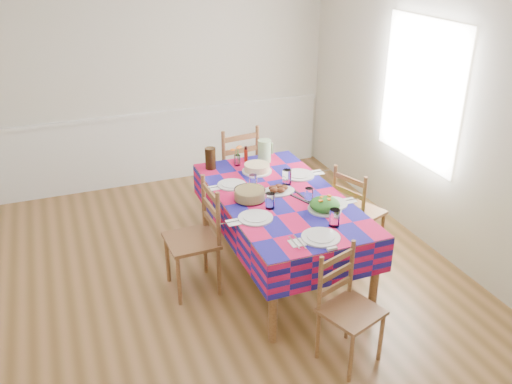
% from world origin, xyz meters
% --- Properties ---
extents(room, '(4.58, 5.08, 2.78)m').
position_xyz_m(room, '(0.00, 0.00, 1.35)').
color(room, brown).
rests_on(room, ground).
extents(wainscot, '(4.41, 0.06, 0.92)m').
position_xyz_m(wainscot, '(0.00, 2.48, 0.49)').
color(wainscot, white).
rests_on(wainscot, room).
extents(window_right, '(0.00, 1.40, 1.40)m').
position_xyz_m(window_right, '(2.23, 0.30, 1.50)').
color(window_right, white).
rests_on(window_right, room).
extents(dining_table, '(1.07, 1.99, 0.77)m').
position_xyz_m(dining_table, '(0.64, 0.04, 0.69)').
color(dining_table, brown).
rests_on(dining_table, room).
extents(setting_near_head, '(0.49, 0.33, 0.15)m').
position_xyz_m(setting_near_head, '(0.69, -0.71, 0.81)').
color(setting_near_head, silver).
rests_on(setting_near_head, dining_table).
extents(setting_left_near, '(0.53, 0.32, 0.14)m').
position_xyz_m(setting_left_near, '(0.34, -0.23, 0.81)').
color(setting_left_near, silver).
rests_on(setting_left_near, dining_table).
extents(setting_left_far, '(0.49, 0.29, 0.13)m').
position_xyz_m(setting_left_far, '(0.36, 0.37, 0.80)').
color(setting_left_far, silver).
rests_on(setting_left_far, dining_table).
extents(setting_right_near, '(0.50, 0.29, 0.13)m').
position_xyz_m(setting_right_near, '(0.94, -0.23, 0.80)').
color(setting_right_near, silver).
rests_on(setting_right_near, dining_table).
extents(setting_right_far, '(0.56, 0.33, 0.14)m').
position_xyz_m(setting_right_far, '(0.92, 0.33, 0.81)').
color(setting_right_far, silver).
rests_on(setting_right_far, dining_table).
extents(meat_platter, '(0.31, 0.22, 0.06)m').
position_xyz_m(meat_platter, '(0.65, 0.12, 0.80)').
color(meat_platter, silver).
rests_on(meat_platter, dining_table).
extents(salad_platter, '(0.29, 0.29, 0.12)m').
position_xyz_m(salad_platter, '(0.88, -0.34, 0.82)').
color(salad_platter, silver).
rests_on(salad_platter, dining_table).
extents(pasta_bowl, '(0.28, 0.28, 0.10)m').
position_xyz_m(pasta_bowl, '(0.36, 0.07, 0.82)').
color(pasta_bowl, white).
rests_on(pasta_bowl, dining_table).
extents(cake, '(0.29, 0.29, 0.08)m').
position_xyz_m(cake, '(0.64, 0.62, 0.81)').
color(cake, silver).
rests_on(cake, dining_table).
extents(serving_utensils, '(0.15, 0.33, 0.01)m').
position_xyz_m(serving_utensils, '(0.79, -0.06, 0.78)').
color(serving_utensils, black).
rests_on(serving_utensils, dining_table).
extents(flower_vase, '(0.13, 0.11, 0.21)m').
position_xyz_m(flower_vase, '(0.52, 0.85, 0.86)').
color(flower_vase, white).
rests_on(flower_vase, dining_table).
extents(hot_sauce, '(0.04, 0.04, 0.16)m').
position_xyz_m(hot_sauce, '(0.64, 0.92, 0.86)').
color(hot_sauce, '#A9200D').
rests_on(hot_sauce, dining_table).
extents(green_pitcher, '(0.14, 0.14, 0.23)m').
position_xyz_m(green_pitcher, '(0.81, 0.84, 0.89)').
color(green_pitcher, '#98C289').
rests_on(green_pitcher, dining_table).
extents(tea_pitcher, '(0.11, 0.11, 0.22)m').
position_xyz_m(tea_pitcher, '(0.25, 0.87, 0.88)').
color(tea_pitcher, black).
rests_on(tea_pitcher, dining_table).
extents(name_card, '(0.08, 0.03, 0.02)m').
position_xyz_m(name_card, '(0.63, -0.93, 0.78)').
color(name_card, silver).
rests_on(name_card, dining_table).
extents(chair_near, '(0.49, 0.48, 0.89)m').
position_xyz_m(chair_near, '(0.63, -1.22, 0.44)').
color(chair_near, brown).
rests_on(chair_near, room).
extents(chair_far, '(0.51, 0.49, 1.05)m').
position_xyz_m(chair_far, '(0.65, 1.29, 0.52)').
color(chair_far, brown).
rests_on(chair_far, room).
extents(chair_left, '(0.44, 0.46, 1.00)m').
position_xyz_m(chair_left, '(-0.15, 0.04, 0.49)').
color(chair_left, brown).
rests_on(chair_left, room).
extents(chair_right, '(0.51, 0.52, 0.94)m').
position_xyz_m(chair_right, '(1.44, 0.03, 0.46)').
color(chair_right, brown).
rests_on(chair_right, room).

